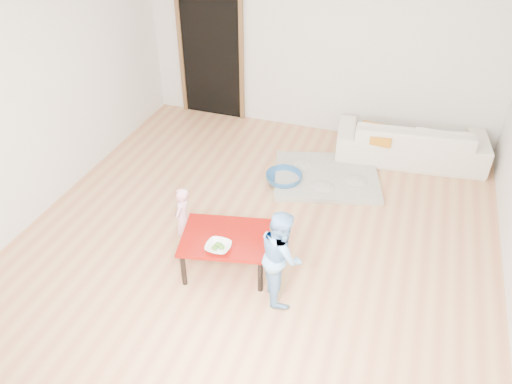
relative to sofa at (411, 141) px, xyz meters
The scene contains 13 objects.
floor 2.50m from the sofa, 124.33° to the right, with size 5.00×5.00×0.01m, color tan.
back_wall 1.79m from the sofa, 162.18° to the left, with size 5.00×0.02×2.60m, color silver.
left_wall 4.52m from the sofa, 152.27° to the right, with size 0.02×5.00×2.60m, color silver.
doorway 3.12m from the sofa, behind, with size 1.02×0.08×2.11m, color brown, non-canonical shape.
sofa is the anchor object (origin of this frame).
cushion 0.53m from the sofa, 151.05° to the right, with size 0.44×0.39×0.12m, color orange.
red_table 3.14m from the sofa, 119.56° to the right, with size 0.84×0.63×0.42m, color maroon, non-canonical shape.
bowl 3.31m from the sofa, 117.74° to the right, with size 0.23×0.23×0.06m, color white.
broccoli 3.31m from the sofa, 117.74° to the right, with size 0.12×0.12×0.06m, color #2D5919, non-canonical shape.
child_pink 3.30m from the sofa, 129.28° to the right, with size 0.27×0.17×0.73m, color pink.
child_blue 3.04m from the sofa, 108.10° to the right, with size 0.47×0.37×0.97m, color #66A9EE.
basin 1.81m from the sofa, 142.10° to the right, with size 0.45×0.45×0.14m, color #285E99.
blanket 1.28m from the sofa, 138.56° to the right, with size 1.29×1.08×0.06m, color beige, non-canonical shape.
Camera 1 is at (1.31, -4.04, 3.57)m, focal length 35.00 mm.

